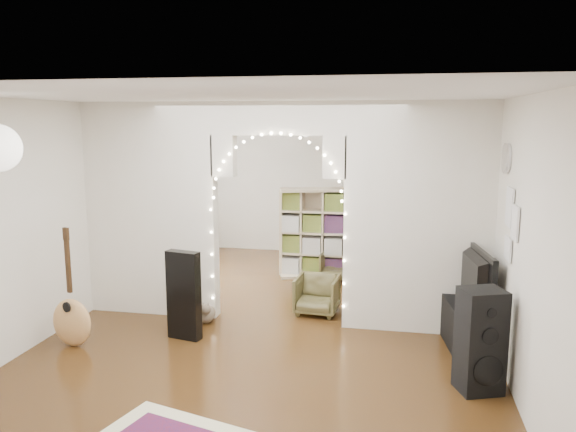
% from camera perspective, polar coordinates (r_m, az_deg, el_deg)
% --- Properties ---
extents(floor, '(7.50, 7.50, 0.00)m').
position_cam_1_polar(floor, '(7.16, -0.93, -10.52)').
color(floor, black).
rests_on(floor, ground).
extents(ceiling, '(5.00, 7.50, 0.02)m').
position_cam_1_polar(ceiling, '(6.72, -0.99, 11.61)').
color(ceiling, white).
rests_on(ceiling, wall_back).
extents(wall_back, '(5.00, 0.02, 2.70)m').
position_cam_1_polar(wall_back, '(10.48, 3.34, 3.54)').
color(wall_back, silver).
rests_on(wall_back, floor).
extents(wall_front, '(5.00, 0.02, 2.70)m').
position_cam_1_polar(wall_front, '(3.35, -14.73, -10.36)').
color(wall_front, silver).
rests_on(wall_front, floor).
extents(wall_left, '(0.02, 7.50, 2.70)m').
position_cam_1_polar(wall_left, '(7.73, -19.40, 0.77)').
color(wall_left, silver).
rests_on(wall_left, floor).
extents(wall_right, '(0.02, 7.50, 2.70)m').
position_cam_1_polar(wall_right, '(6.76, 20.26, -0.51)').
color(wall_right, silver).
rests_on(wall_right, floor).
extents(divider_wall, '(5.00, 0.20, 2.70)m').
position_cam_1_polar(divider_wall, '(6.80, -0.96, 0.81)').
color(divider_wall, silver).
rests_on(divider_wall, floor).
extents(fairy_lights, '(1.64, 0.04, 1.60)m').
position_cam_1_polar(fairy_lights, '(6.66, -1.20, 1.70)').
color(fairy_lights, '#FFEABF').
rests_on(fairy_lights, divider_wall).
extents(window, '(0.04, 1.20, 1.40)m').
position_cam_1_polar(window, '(9.28, -13.68, 3.40)').
color(window, white).
rests_on(window, wall_left).
extents(wall_clock, '(0.03, 0.31, 0.31)m').
position_cam_1_polar(wall_clock, '(6.08, 21.36, 5.48)').
color(wall_clock, white).
rests_on(wall_clock, wall_right).
extents(picture_frames, '(0.02, 0.50, 0.70)m').
position_cam_1_polar(picture_frames, '(5.76, 21.68, -0.78)').
color(picture_frames, white).
rests_on(picture_frames, wall_right).
extents(ceiling_fan, '(1.10, 1.10, 0.30)m').
position_cam_1_polar(ceiling_fan, '(8.69, 1.82, 9.21)').
color(ceiling_fan, gold).
rests_on(ceiling_fan, ceiling).
extents(guitar_case, '(0.41, 0.21, 1.02)m').
position_cam_1_polar(guitar_case, '(6.55, -10.54, -7.92)').
color(guitar_case, black).
rests_on(guitar_case, floor).
extents(acoustic_guitar, '(0.48, 0.30, 1.14)m').
position_cam_1_polar(acoustic_guitar, '(6.67, -21.21, -8.27)').
color(acoustic_guitar, tan).
rests_on(acoustic_guitar, floor).
extents(tabby_cat, '(0.26, 0.46, 0.30)m').
position_cam_1_polar(tabby_cat, '(7.10, -8.23, -9.76)').
color(tabby_cat, brown).
rests_on(tabby_cat, floor).
extents(floor_speaker, '(0.47, 0.44, 0.97)m').
position_cam_1_polar(floor_speaker, '(5.55, 18.97, -11.92)').
color(floor_speaker, black).
rests_on(floor_speaker, floor).
extents(media_console, '(0.53, 1.04, 0.50)m').
position_cam_1_polar(media_console, '(6.59, 17.64, -10.54)').
color(media_console, black).
rests_on(media_console, floor).
extents(tv, '(0.28, 1.08, 0.62)m').
position_cam_1_polar(tv, '(6.42, 17.90, -5.84)').
color(tv, black).
rests_on(tv, media_console).
extents(bookcase, '(1.42, 0.72, 1.42)m').
position_cam_1_polar(bookcase, '(8.96, 3.63, -1.68)').
color(bookcase, beige).
rests_on(bookcase, floor).
extents(dining_table, '(1.29, 0.95, 0.76)m').
position_cam_1_polar(dining_table, '(10.30, 4.23, -0.34)').
color(dining_table, brown).
rests_on(dining_table, floor).
extents(flower_vase, '(0.20, 0.20, 0.19)m').
position_cam_1_polar(flower_vase, '(10.27, 4.24, 0.59)').
color(flower_vase, white).
rests_on(flower_vase, dining_table).
extents(dining_chair_left, '(0.51, 0.52, 0.44)m').
position_cam_1_polar(dining_chair_left, '(8.86, 4.97, -5.06)').
color(dining_chair_left, brown).
rests_on(dining_chair_left, floor).
extents(dining_chair_right, '(0.57, 0.58, 0.50)m').
position_cam_1_polar(dining_chair_right, '(7.34, 2.96, -7.99)').
color(dining_chair_right, brown).
rests_on(dining_chair_right, floor).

